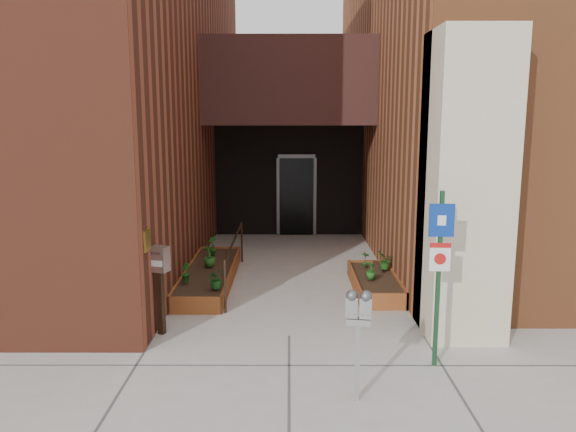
{
  "coord_description": "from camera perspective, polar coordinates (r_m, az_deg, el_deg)",
  "views": [
    {
      "loc": [
        0.0,
        -7.85,
        3.21
      ],
      "look_at": [
        -0.02,
        1.8,
        1.49
      ],
      "focal_mm": 35.0,
      "sensor_mm": 36.0,
      "label": 1
    }
  ],
  "objects": [
    {
      "name": "shrub_right_c",
      "position": [
        10.97,
        9.85,
        -4.46
      ],
      "size": [
        0.37,
        0.37,
        0.35
      ],
      "primitive_type": "imported",
      "rotation": [
        0.0,
        0.0,
        4.54
      ],
      "color": "#1F4F16",
      "rests_on": "planter_right"
    },
    {
      "name": "payment_dropbox",
      "position": [
        8.47,
        -12.92,
        -5.5
      ],
      "size": [
        0.32,
        0.27,
        1.34
      ],
      "color": "black",
      "rests_on": "ground"
    },
    {
      "name": "shrub_left_b",
      "position": [
        10.18,
        -10.42,
        -5.68
      ],
      "size": [
        0.24,
        0.24,
        0.33
      ],
      "primitive_type": "imported",
      "rotation": [
        0.0,
        0.0,
        1.94
      ],
      "color": "#1A5618",
      "rests_on": "planter_left"
    },
    {
      "name": "planter_left",
      "position": [
        11.1,
        -7.96,
        -6.07
      ],
      "size": [
        0.9,
        3.6,
        0.3
      ],
      "color": "brown",
      "rests_on": "ground"
    },
    {
      "name": "planter_right",
      "position": [
        10.63,
        8.82,
        -6.82
      ],
      "size": [
        0.8,
        2.2,
        0.3
      ],
      "color": "brown",
      "rests_on": "ground"
    },
    {
      "name": "parking_meter",
      "position": [
        6.41,
        7.17,
        -10.01
      ],
      "size": [
        0.3,
        0.16,
        1.31
      ],
      "color": "#99999B",
      "rests_on": "ground"
    },
    {
      "name": "shrub_left_a",
      "position": [
        9.73,
        -7.32,
        -6.3
      ],
      "size": [
        0.44,
        0.44,
        0.34
      ],
      "primitive_type": "imported",
      "rotation": [
        0.0,
        0.0,
        0.77
      ],
      "color": "#17521B",
      "rests_on": "planter_left"
    },
    {
      "name": "shrub_left_c",
      "position": [
        11.15,
        -8.0,
        -4.01
      ],
      "size": [
        0.28,
        0.28,
        0.41
      ],
      "primitive_type": "imported",
      "rotation": [
        0.0,
        0.0,
        3.37
      ],
      "color": "#26631C",
      "rests_on": "planter_left"
    },
    {
      "name": "shrub_left_d",
      "position": [
        12.04,
        -7.66,
        -2.95
      ],
      "size": [
        0.3,
        0.3,
        0.41
      ],
      "primitive_type": "imported",
      "rotation": [
        0.0,
        0.0,
        5.45
      ],
      "color": "#1D5518",
      "rests_on": "planter_left"
    },
    {
      "name": "ground",
      "position": [
        8.48,
        0.1,
        -12.1
      ],
      "size": [
        80.0,
        80.0,
        0.0
      ],
      "primitive_type": "plane",
      "color": "#9E9991",
      "rests_on": "ground"
    },
    {
      "name": "handrail",
      "position": [
        10.84,
        -5.46,
        -3.06
      ],
      "size": [
        0.04,
        3.34,
        0.9
      ],
      "color": "black",
      "rests_on": "ground"
    },
    {
      "name": "architecture",
      "position": [
        14.86,
        -0.62,
        16.96
      ],
      "size": [
        20.0,
        14.6,
        10.0
      ],
      "color": "brown",
      "rests_on": "ground"
    },
    {
      "name": "shrub_right_a",
      "position": [
        10.3,
        8.43,
        -5.48
      ],
      "size": [
        0.22,
        0.22,
        0.32
      ],
      "primitive_type": "imported",
      "rotation": [
        0.0,
        0.0,
        1.29
      ],
      "color": "#1D5F1B",
      "rests_on": "planter_right"
    },
    {
      "name": "sign_post",
      "position": [
        7.34,
        15.13,
        -4.39
      ],
      "size": [
        0.31,
        0.08,
        2.3
      ],
      "color": "#153C20",
      "rests_on": "ground"
    },
    {
      "name": "shrub_right_b",
      "position": [
        11.09,
        7.87,
        -4.37
      ],
      "size": [
        0.22,
        0.22,
        0.31
      ],
      "primitive_type": "imported",
      "rotation": [
        0.0,
        0.0,
        2.61
      ],
      "color": "#1D5919",
      "rests_on": "planter_right"
    }
  ]
}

